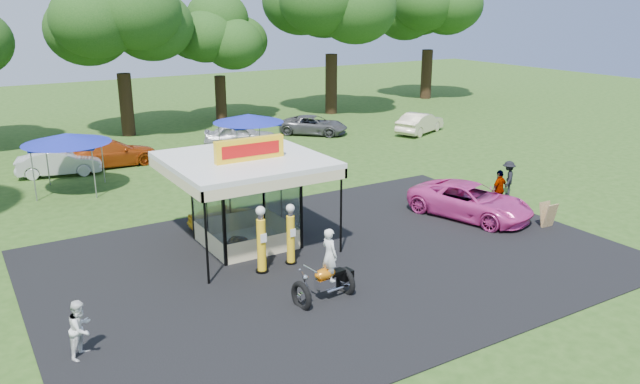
# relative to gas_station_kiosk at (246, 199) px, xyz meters

# --- Properties ---
(ground) EXTENTS (120.00, 120.00, 0.00)m
(ground) POSITION_rel_gas_station_kiosk_xyz_m (2.00, -4.99, -1.78)
(ground) COLOR #284A17
(ground) RESTS_ON ground
(asphalt_apron) EXTENTS (20.00, 14.00, 0.04)m
(asphalt_apron) POSITION_rel_gas_station_kiosk_xyz_m (2.00, -2.99, -1.76)
(asphalt_apron) COLOR black
(asphalt_apron) RESTS_ON ground
(gas_station_kiosk) EXTENTS (5.40, 5.40, 4.18)m
(gas_station_kiosk) POSITION_rel_gas_station_kiosk_xyz_m (0.00, 0.00, 0.00)
(gas_station_kiosk) COLOR white
(gas_station_kiosk) RESTS_ON ground
(gas_pump_left) EXTENTS (0.44, 0.44, 2.37)m
(gas_pump_left) POSITION_rel_gas_station_kiosk_xyz_m (-0.66, -2.61, -0.65)
(gas_pump_left) COLOR black
(gas_pump_left) RESTS_ON ground
(gas_pump_right) EXTENTS (0.41, 0.41, 2.20)m
(gas_pump_right) POSITION_rel_gas_station_kiosk_xyz_m (0.53, -2.48, -0.73)
(gas_pump_right) COLOR black
(gas_pump_right) RESTS_ON ground
(motorcycle) EXTENTS (2.04, 1.11, 2.37)m
(motorcycle) POSITION_rel_gas_station_kiosk_xyz_m (0.19, -5.39, -0.86)
(motorcycle) COLOR black
(motorcycle) RESTS_ON ground
(spare_tires) EXTENTS (0.88, 0.53, 0.75)m
(spare_tires) POSITION_rel_gas_station_kiosk_xyz_m (-0.73, -0.82, -1.42)
(spare_tires) COLOR black
(spare_tires) RESTS_ON ground
(a_frame_sign) EXTENTS (0.58, 0.54, 1.03)m
(a_frame_sign) POSITION_rel_gas_station_kiosk_xyz_m (11.16, -4.67, -1.26)
(a_frame_sign) COLOR #593819
(a_frame_sign) RESTS_ON ground
(kiosk_car) EXTENTS (2.82, 1.13, 0.96)m
(kiosk_car) POSITION_rel_gas_station_kiosk_xyz_m (-0.00, 2.21, -1.30)
(kiosk_car) COLOR yellow
(kiosk_car) RESTS_ON ground
(pink_sedan) EXTENTS (3.81, 5.70, 1.45)m
(pink_sedan) POSITION_rel_gas_station_kiosk_xyz_m (9.37, -2.12, -1.06)
(pink_sedan) COLOR #E03D9B
(pink_sedan) RESTS_ON ground
(spectator_west) EXTENTS (0.95, 0.96, 1.57)m
(spectator_west) POSITION_rel_gas_station_kiosk_xyz_m (-6.89, -4.84, -1.00)
(spectator_west) COLOR white
(spectator_west) RESTS_ON ground
(spectator_east_a) EXTENTS (1.21, 1.16, 1.65)m
(spectator_east_a) POSITION_rel_gas_station_kiosk_xyz_m (13.16, -0.72, -0.96)
(spectator_east_a) COLOR black
(spectator_east_a) RESTS_ON ground
(spectator_east_b) EXTENTS (1.09, 0.59, 1.77)m
(spectator_east_b) POSITION_rel_gas_station_kiosk_xyz_m (11.25, -1.94, -0.90)
(spectator_east_b) COLOR gray
(spectator_east_b) RESTS_ON ground
(bg_car_a) EXTENTS (4.43, 2.39, 1.39)m
(bg_car_a) POSITION_rel_gas_station_kiosk_xyz_m (-4.23, 14.03, -1.09)
(bg_car_a) COLOR silver
(bg_car_a) RESTS_ON ground
(bg_car_b) EXTENTS (5.04, 2.13, 1.45)m
(bg_car_b) POSITION_rel_gas_station_kiosk_xyz_m (-1.40, 14.57, -1.06)
(bg_car_b) COLOR #A73C0C
(bg_car_b) RESTS_ON ground
(bg_car_c) EXTENTS (4.83, 3.50, 1.53)m
(bg_car_c) POSITION_rel_gas_station_kiosk_xyz_m (6.61, 15.09, -1.02)
(bg_car_c) COLOR #AEADB2
(bg_car_c) RESTS_ON ground
(bg_car_d) EXTENTS (4.79, 4.75, 1.28)m
(bg_car_d) POSITION_rel_gas_station_kiosk_xyz_m (12.55, 16.10, -1.14)
(bg_car_d) COLOR #515153
(bg_car_d) RESTS_ON ground
(bg_car_e) EXTENTS (4.64, 3.09, 1.44)m
(bg_car_e) POSITION_rel_gas_station_kiosk_xyz_m (19.00, 12.56, -1.06)
(bg_car_e) COLOR beige
(bg_car_e) RESTS_ON ground
(tent_west) EXTENTS (4.07, 4.07, 2.84)m
(tent_west) POSITION_rel_gas_station_kiosk_xyz_m (-4.27, 10.65, 0.79)
(tent_west) COLOR gray
(tent_west) RESTS_ON ground
(tent_east) EXTENTS (3.95, 3.95, 2.76)m
(tent_east) POSITION_rel_gas_station_kiosk_xyz_m (5.47, 11.34, 0.72)
(tent_east) COLOR gray
(tent_east) RESTS_ON ground
(oak_far_c) EXTENTS (10.04, 10.04, 11.83)m
(oak_far_c) POSITION_rel_gas_station_kiosk_xyz_m (1.62, 22.43, 5.73)
(oak_far_c) COLOR black
(oak_far_c) RESTS_ON ground
(oak_far_d) EXTENTS (7.86, 7.86, 9.36)m
(oak_far_d) POSITION_rel_gas_station_kiosk_xyz_m (9.26, 24.38, 4.18)
(oak_far_d) COLOR black
(oak_far_d) RESTS_ON ground
(oak_far_e) EXTENTS (11.09, 11.09, 13.20)m
(oak_far_e) POSITION_rel_gas_station_kiosk_xyz_m (18.07, 22.53, 6.65)
(oak_far_e) COLOR black
(oak_far_e) RESTS_ON ground
(oak_far_f) EXTENTS (10.13, 10.13, 12.21)m
(oak_far_f) POSITION_rel_gas_station_kiosk_xyz_m (30.08, 24.86, 6.05)
(oak_far_f) COLOR black
(oak_far_f) RESTS_ON ground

